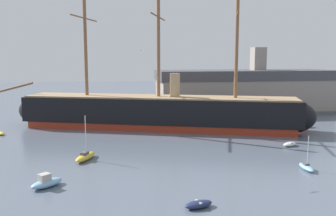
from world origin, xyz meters
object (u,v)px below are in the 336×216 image
Objects in this scene: sailboat_alongside_bow at (85,156)px; seagull_in_flight at (144,51)px; dinghy_near_centre at (198,204)px; dinghy_alongside_stern at (290,144)px; dinghy_far_left at (0,133)px; tall_ship at (159,112)px; motorboat_mid_left at (46,182)px; motorboat_far_right at (300,123)px; sailboat_mid_right at (306,167)px; dinghy_distant_centre at (158,120)px; dockside_warehouse_right at (244,91)px.

sailboat_alongside_bow is 5.36× the size of seagull_in_flight.
dinghy_near_centre reaches higher than dinghy_alongside_stern.
seagull_in_flight is (24.38, -22.92, 14.67)m from dinghy_far_left.
tall_ship is 54.21× the size of seagull_in_flight.
dinghy_far_left is at bearing 113.50° from motorboat_mid_left.
sailboat_mid_right is at bearing -117.96° from motorboat_far_right.
sailboat_alongside_bow is 2.28× the size of dinghy_distant_centre.
dinghy_distant_centre is (1.04, 8.07, -3.12)m from tall_ship.
dockside_warehouse_right reaches higher than seagull_in_flight.
dinghy_distant_centre is 26.22m from dockside_warehouse_right.
sailboat_mid_right is 40.15m from dinghy_distant_centre.
dinghy_alongside_stern is at bearing 45.87° from dinghy_near_centre.
dockside_warehouse_right is (54.31, 19.20, 5.13)m from dinghy_far_left.
dinghy_alongside_stern is at bearing 4.82° from sailboat_alongside_bow.
dinghy_near_centre is at bearing -76.35° from seagull_in_flight.
seagull_in_flight is (-5.17, -24.10, 11.55)m from tall_ship.
dinghy_near_centre is at bearing -57.72° from sailboat_alongside_bow.
dinghy_alongside_stern is 28.69m from seagull_in_flight.
dinghy_far_left is at bearing -177.70° from tall_ship.
dockside_warehouse_right is at bearing 19.46° from dinghy_far_left.
motorboat_far_right is at bearing 31.46° from motorboat_mid_left.
sailboat_mid_right is 52.66m from dinghy_far_left.
motorboat_mid_left is at bearing -109.51° from sailboat_alongside_bow.
dinghy_far_left is 0.97× the size of dinghy_distant_centre.
sailboat_alongside_bow is at bearing -157.05° from motorboat_far_right.
motorboat_far_right reaches higher than dinghy_near_centre.
dinghy_far_left is at bearing -163.17° from dinghy_distant_centre.
tall_ship is at bearing 87.63° from dinghy_near_centre.
sailboat_alongside_bow is 45.85m from motorboat_far_right.
sailboat_mid_right is at bearing -32.74° from dinghy_far_left.
sailboat_alongside_bow reaches higher than motorboat_far_right.
seagull_in_flight reaches higher than sailboat_mid_right.
tall_ship reaches higher than dinghy_far_left.
sailboat_mid_right is 0.92× the size of motorboat_far_right.
seagull_in_flight reaches higher than dinghy_distant_centre.
seagull_in_flight is at bearing 103.65° from dinghy_near_centre.
dinghy_alongside_stern is (3.96, 11.82, -0.04)m from sailboat_mid_right.
sailboat_mid_right is 30.59m from motorboat_far_right.
dinghy_distant_centre is (-28.04, 10.72, -0.36)m from motorboat_far_right.
motorboat_far_right reaches higher than dinghy_far_left.
motorboat_mid_left reaches higher than dinghy_distant_centre.
tall_ship is 30.68m from dockside_warehouse_right.
dinghy_near_centre is 21.02m from seagull_in_flight.
dinghy_distant_centre is at bearing 109.95° from sailboat_mid_right.
tall_ship is at bearing 116.42° from sailboat_mid_right.
dinghy_far_left is at bearing 126.63° from dinghy_near_centre.
dinghy_near_centre is at bearing -53.37° from dinghy_far_left.
tall_ship is at bearing 2.30° from dinghy_far_left.
tall_ship is 12.97× the size of motorboat_far_right.
motorboat_mid_left is at bearing -66.50° from dinghy_far_left.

